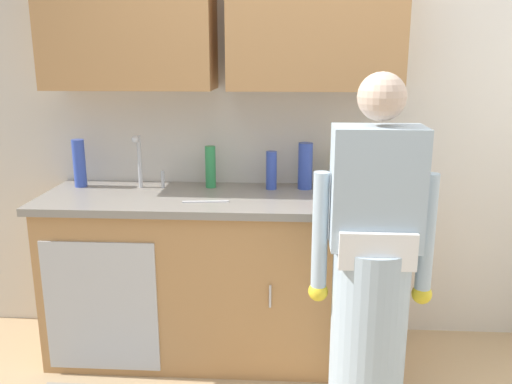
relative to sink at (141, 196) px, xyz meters
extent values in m
cube|color=beige|center=(0.99, 0.34, 0.42)|extent=(4.80, 0.10, 2.70)
cube|color=#B27F4C|center=(-0.05, 0.12, 0.92)|extent=(0.91, 0.34, 0.70)
cube|color=#B27F4C|center=(0.94, 0.12, 0.92)|extent=(0.91, 0.34, 0.70)
cube|color=#B27F4C|center=(0.44, -0.01, -0.48)|extent=(1.90, 0.60, 0.90)
cube|color=#B7BABF|center=(-0.16, -0.31, -0.52)|extent=(0.60, 0.01, 0.72)
cylinder|color=silver|center=(0.73, -0.32, -0.43)|extent=(0.01, 0.01, 0.12)
cylinder|color=silver|center=(1.15, -0.32, -0.43)|extent=(0.01, 0.01, 0.12)
cube|color=gray|center=(0.44, -0.01, -0.01)|extent=(1.96, 0.66, 0.04)
cube|color=#B7BABF|center=(0.00, -0.01, -0.01)|extent=(0.50, 0.36, 0.03)
cylinder|color=#B7BABF|center=(-0.04, 0.14, 0.16)|extent=(0.02, 0.02, 0.30)
sphere|color=#B7BABF|center=(-0.04, 0.08, 0.30)|extent=(0.04, 0.04, 0.04)
cylinder|color=#B7BABF|center=(0.09, 0.14, 0.06)|extent=(0.02, 0.02, 0.10)
cylinder|color=#A3B7C6|center=(1.18, -0.59, -0.49)|extent=(0.34, 0.34, 0.88)
cube|color=#A3B7C6|center=(1.18, -0.59, 0.21)|extent=(0.38, 0.22, 0.52)
sphere|color=#CAAB95|center=(1.18, -0.59, 0.59)|extent=(0.20, 0.20, 0.20)
cube|color=white|center=(1.18, -0.71, -0.03)|extent=(0.32, 0.04, 0.16)
cylinder|color=#A3B7C6|center=(0.95, -0.57, 0.00)|extent=(0.07, 0.07, 0.55)
sphere|color=yellow|center=(0.95, -0.57, -0.28)|extent=(0.09, 0.09, 0.09)
cylinder|color=#A3B7C6|center=(1.41, -0.57, 0.00)|extent=(0.07, 0.07, 0.55)
sphere|color=yellow|center=(1.41, -0.57, -0.28)|extent=(0.09, 0.09, 0.09)
cylinder|color=#334CB2|center=(-0.39, 0.14, 0.15)|extent=(0.07, 0.07, 0.27)
cylinder|color=#334CB2|center=(0.71, 0.15, 0.12)|extent=(0.06, 0.06, 0.22)
cylinder|color=#2D8C4C|center=(0.36, 0.17, 0.13)|extent=(0.06, 0.06, 0.24)
cylinder|color=#334CB2|center=(0.91, 0.17, 0.15)|extent=(0.08, 0.08, 0.26)
cylinder|color=#D8D14C|center=(1.08, 0.19, 0.14)|extent=(0.07, 0.07, 0.25)
cylinder|color=#B24C47|center=(1.01, -0.19, 0.06)|extent=(0.08, 0.08, 0.08)
cube|color=silver|center=(0.38, -0.15, 0.02)|extent=(0.24, 0.05, 0.01)
camera|label=1|loc=(0.81, -2.80, 0.76)|focal=37.46mm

